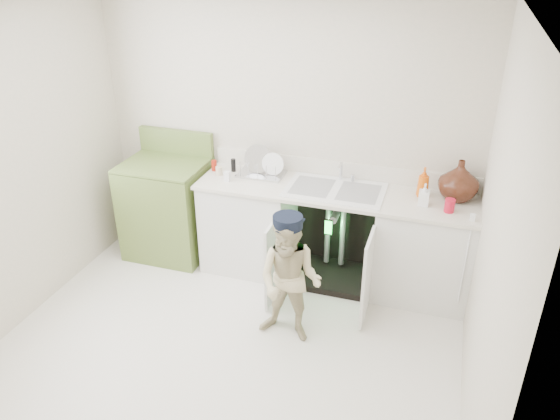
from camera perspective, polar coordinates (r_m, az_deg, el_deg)
The scene contains 5 objects.
ground at distance 4.40m, azimuth -5.58°, elevation -14.13°, with size 3.50×3.50×0.00m, color silver.
room_shell at distance 3.70m, azimuth -6.44°, elevation 0.57°, with size 6.00×5.50×1.26m.
counter_run at distance 4.93m, azimuth 5.99°, elevation -2.38°, with size 2.44×1.02×1.24m.
avocado_stove at distance 5.44m, azimuth -11.63°, elevation 0.31°, with size 0.77×0.65×1.19m.
repair_worker at distance 4.17m, azimuth 1.04°, elevation -7.30°, with size 0.53×0.79×1.07m.
Camera 1 is at (1.40, -3.00, 2.90)m, focal length 35.00 mm.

